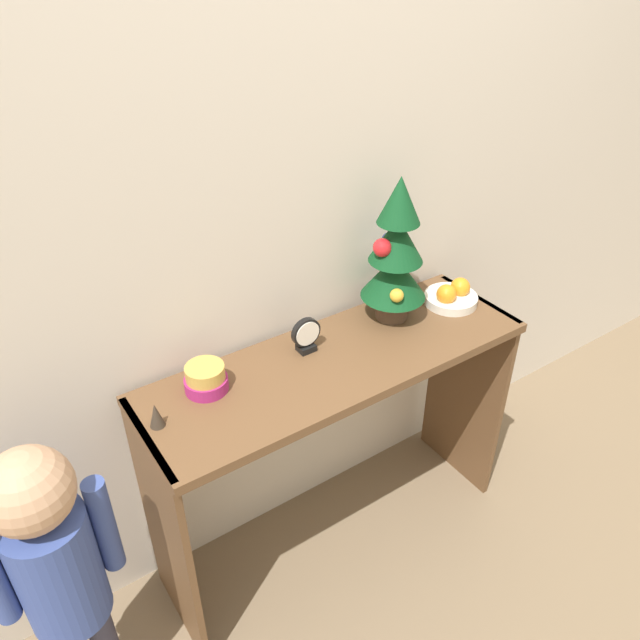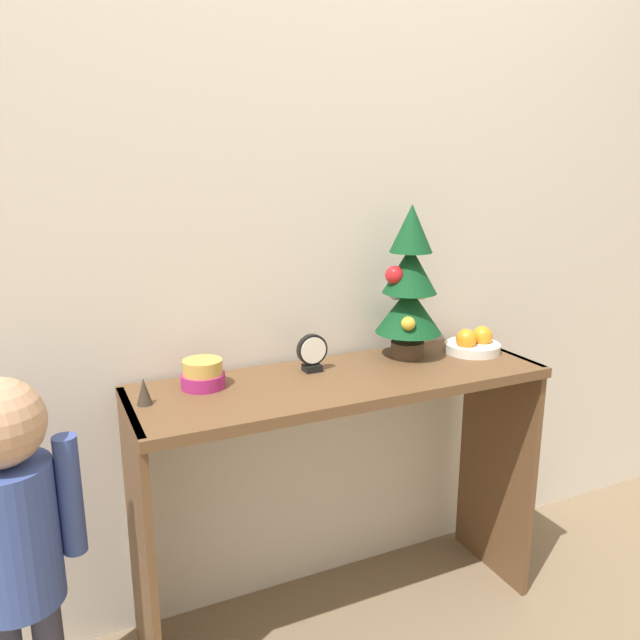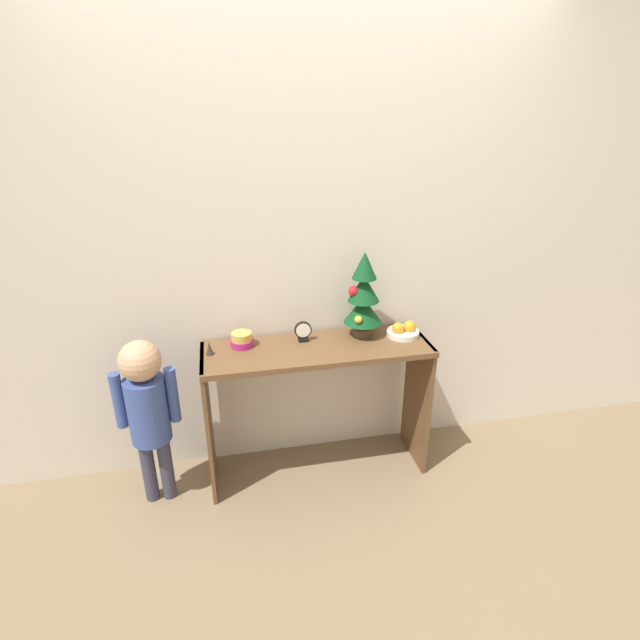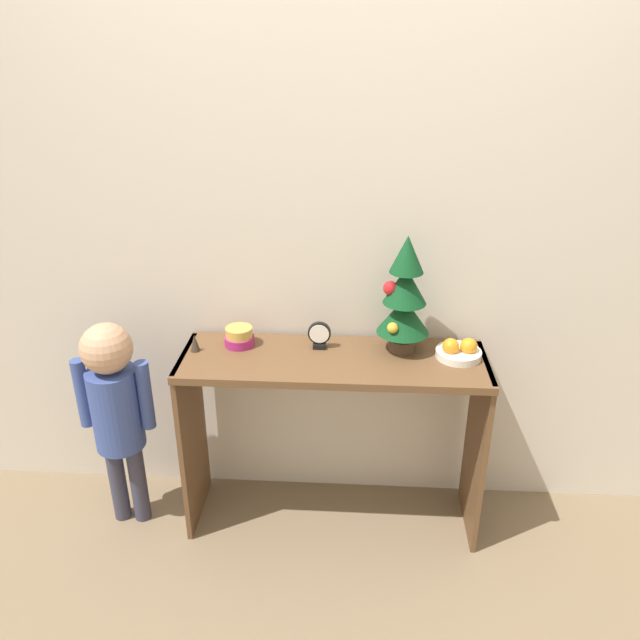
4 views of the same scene
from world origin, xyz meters
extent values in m
plane|color=#7A664C|center=(0.00, 0.00, 0.00)|extent=(12.00, 12.00, 0.00)
cube|color=beige|center=(0.00, 0.44, 1.25)|extent=(7.00, 0.05, 2.50)
cube|color=brown|center=(0.00, 0.20, 0.78)|extent=(1.20, 0.39, 0.03)
cube|color=brown|center=(-0.59, 0.20, 0.40)|extent=(0.02, 0.36, 0.79)
cube|color=brown|center=(0.59, 0.20, 0.40)|extent=(0.02, 0.36, 0.79)
cylinder|color=#4C3828|center=(0.27, 0.28, 0.82)|extent=(0.10, 0.10, 0.05)
cylinder|color=brown|center=(0.27, 0.28, 0.86)|extent=(0.02, 0.02, 0.04)
cone|color=#0F421E|center=(0.27, 0.28, 0.95)|extent=(0.20, 0.20, 0.14)
cone|color=#0F421E|center=(0.27, 0.28, 1.07)|extent=(0.17, 0.17, 0.14)
cone|color=#0F421E|center=(0.27, 0.28, 1.20)|extent=(0.13, 0.13, 0.14)
sphere|color=#2D4CA8|center=(0.29, 0.34, 1.04)|extent=(0.05, 0.05, 0.05)
sphere|color=gold|center=(0.29, 0.24, 1.01)|extent=(0.05, 0.05, 0.05)
sphere|color=silver|center=(0.27, 0.35, 0.98)|extent=(0.05, 0.05, 0.05)
sphere|color=gold|center=(0.22, 0.21, 0.92)|extent=(0.04, 0.04, 0.04)
sphere|color=red|center=(0.21, 0.27, 1.06)|extent=(0.06, 0.06, 0.06)
cylinder|color=silver|center=(0.49, 0.23, 0.81)|extent=(0.18, 0.18, 0.03)
sphere|color=orange|center=(0.52, 0.23, 0.84)|extent=(0.07, 0.07, 0.07)
sphere|color=orange|center=(0.45, 0.22, 0.84)|extent=(0.07, 0.07, 0.07)
cylinder|color=#9E2366|center=(-0.38, 0.28, 0.81)|extent=(0.12, 0.12, 0.04)
cylinder|color=gold|center=(-0.38, 0.28, 0.85)|extent=(0.11, 0.11, 0.04)
cube|color=black|center=(-0.06, 0.28, 0.80)|extent=(0.05, 0.04, 0.02)
cylinder|color=black|center=(-0.06, 0.28, 0.86)|extent=(0.09, 0.02, 0.09)
cylinder|color=white|center=(-0.06, 0.27, 0.86)|extent=(0.08, 0.00, 0.08)
cone|color=#382D23|center=(-0.55, 0.22, 0.83)|extent=(0.04, 0.04, 0.07)
cylinder|color=#38384C|center=(-0.92, 0.14, 0.19)|extent=(0.07, 0.07, 0.39)
cylinder|color=#38384C|center=(-0.83, 0.14, 0.19)|extent=(0.07, 0.07, 0.39)
cylinder|color=#384C93|center=(-0.87, 0.14, 0.56)|extent=(0.20, 0.20, 0.35)
sphere|color=tan|center=(-0.87, 0.14, 0.84)|extent=(0.20, 0.20, 0.20)
cylinder|color=#384C93|center=(-1.00, 0.14, 0.63)|extent=(0.06, 0.06, 0.30)
cylinder|color=#384C93|center=(-0.75, 0.14, 0.63)|extent=(0.06, 0.06, 0.30)
camera|label=1|loc=(-0.87, -0.98, 1.90)|focal=35.00mm
camera|label=2|loc=(-0.77, -1.30, 1.39)|focal=35.00mm
camera|label=3|loc=(-0.46, -2.09, 1.97)|focal=28.00mm
camera|label=4|loc=(0.08, -1.94, 1.95)|focal=35.00mm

